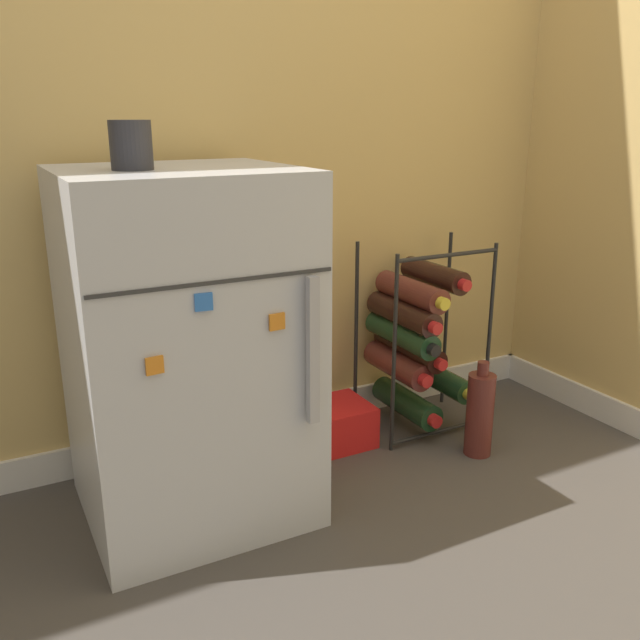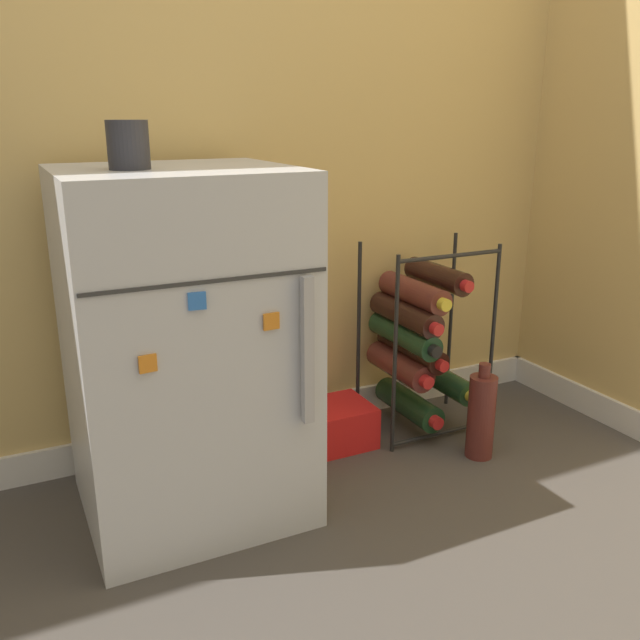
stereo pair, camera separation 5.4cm
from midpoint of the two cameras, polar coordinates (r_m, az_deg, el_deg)
name	(u,v)px [view 1 (the left image)]	position (r m, az deg, el deg)	size (l,w,h in m)	color
ground_plane	(424,510)	(1.79, 7.90, -15.60)	(14.00, 14.00, 0.00)	#423D38
wall_back	(310,7)	(2.06, -1.67, 24.87)	(6.66, 0.07, 2.50)	tan
mini_fridge	(187,349)	(1.64, -12.08, -2.40)	(0.52, 0.51, 0.84)	#B7BABF
wine_rack	(413,342)	(2.09, 7.09, -1.84)	(0.36, 0.32, 0.59)	black
soda_box	(324,427)	(2.04, -0.44, -8.97)	(0.28, 0.18, 0.13)	red
fridge_top_cup	(131,145)	(1.51, -16.65, 13.93)	(0.09, 0.09, 0.10)	#28282D
loose_bottle_floor	(480,414)	(2.02, 12.55, -7.70)	(0.08, 0.08, 0.29)	#56231E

